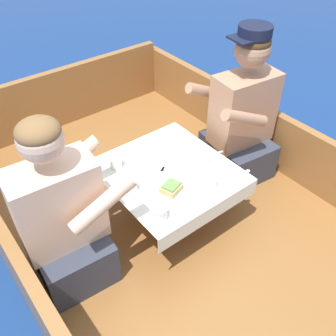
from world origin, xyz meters
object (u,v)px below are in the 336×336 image
(person_starboard, at_px, (241,119))
(coffee_cup_port, at_px, (131,185))
(sandwich, at_px, (171,188))
(coffee_cup_starboard, at_px, (160,213))
(coffee_cup_center, at_px, (116,162))
(person_port, at_px, (63,220))

(person_starboard, distance_m, coffee_cup_port, 0.91)
(sandwich, bearing_deg, coffee_cup_starboard, -145.88)
(person_starboard, xyz_separation_m, coffee_cup_starboard, (-0.90, -0.31, -0.03))
(coffee_cup_center, bearing_deg, person_starboard, -10.69)
(person_starboard, bearing_deg, coffee_cup_center, -3.77)
(sandwich, height_order, coffee_cup_port, coffee_cup_port)
(person_starboard, height_order, coffee_cup_center, person_starboard)
(person_port, bearing_deg, coffee_cup_port, 2.71)
(person_port, xyz_separation_m, person_starboard, (1.30, 0.05, 0.04))
(coffee_cup_port, distance_m, coffee_cup_starboard, 0.25)
(sandwich, distance_m, coffee_cup_starboard, 0.19)
(sandwich, xyz_separation_m, coffee_cup_center, (-0.12, 0.36, 0.00))
(person_port, distance_m, coffee_cup_port, 0.39)
(person_starboard, bearing_deg, sandwich, 22.08)
(sandwich, xyz_separation_m, coffee_cup_starboard, (-0.16, -0.11, 0.00))
(person_port, relative_size, coffee_cup_center, 9.72)
(coffee_cup_starboard, bearing_deg, coffee_cup_center, 85.12)
(person_starboard, bearing_deg, coffee_cup_starboard, 25.81)
(person_port, xyz_separation_m, coffee_cup_starboard, (0.39, -0.26, 0.01))
(person_port, height_order, coffee_cup_starboard, person_port)
(person_starboard, height_order, coffee_cup_port, person_starboard)
(coffee_cup_port, bearing_deg, person_starboard, 3.54)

